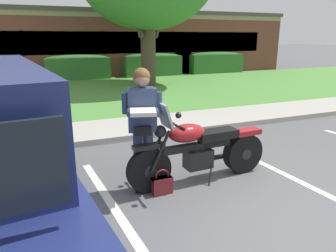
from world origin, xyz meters
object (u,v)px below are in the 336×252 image
at_px(motorcycle, 204,149).
at_px(hedge_center_left, 78,67).
at_px(hedge_center_right, 152,64).
at_px(hedge_right, 215,62).
at_px(handbag, 162,184).
at_px(rider_person, 143,121).
at_px(brick_building, 87,42).

xyz_separation_m(motorcycle, hedge_center_left, (-0.32, 12.35, 0.16)).
xyz_separation_m(hedge_center_right, hedge_right, (3.89, -0.00, 0.00)).
bearing_deg(handbag, motorcycle, 13.17).
bearing_deg(hedge_center_left, motorcycle, -88.52).
distance_m(motorcycle, hedge_right, 14.43).
bearing_deg(hedge_center_right, rider_person, -110.08).
bearing_deg(hedge_center_right, hedge_center_left, 180.00).
xyz_separation_m(rider_person, hedge_center_right, (4.49, 12.29, -0.36)).
relative_size(hedge_right, brick_building, 0.14).
height_order(hedge_center_left, hedge_right, same).
distance_m(hedge_right, brick_building, 8.88).
xyz_separation_m(rider_person, handbag, (0.19, -0.23, -0.86)).
bearing_deg(hedge_center_right, motorcycle, -106.13).
distance_m(motorcycle, rider_person, 1.06).
relative_size(handbag, brick_building, 0.02).
relative_size(motorcycle, hedge_right, 0.70).
relative_size(motorcycle, brick_building, 0.10).
distance_m(motorcycle, hedge_center_right, 12.86).
relative_size(rider_person, hedge_right, 0.53).
relative_size(hedge_center_right, hedge_right, 0.96).
bearing_deg(motorcycle, hedge_center_left, 91.48).
xyz_separation_m(handbag, hedge_center_left, (0.41, 12.52, 0.51)).
height_order(handbag, hedge_right, hedge_right).
bearing_deg(handbag, hedge_center_right, 71.03).
relative_size(hedge_center_left, hedge_center_right, 0.99).
bearing_deg(rider_person, motorcycle, -3.57).
distance_m(hedge_center_left, hedge_right, 7.78).
bearing_deg(hedge_right, hedge_center_right, 180.00).
distance_m(hedge_center_left, hedge_center_right, 3.89).
bearing_deg(brick_building, hedge_center_left, -102.80).
bearing_deg(hedge_center_left, hedge_right, -0.00).
relative_size(rider_person, hedge_center_left, 0.56).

